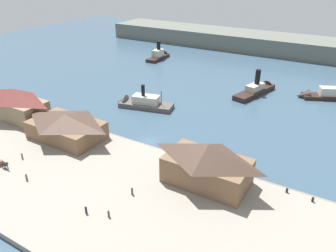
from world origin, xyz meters
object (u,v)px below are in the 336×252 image
pedestrian_standing_center (86,210)px  ferry_outer_harbor (258,89)px  pedestrian_walking_west (26,177)px  pedestrian_near_west_shed (109,214)px  ferry_shed_east_terminal (15,103)px  pedestrian_walking_east (132,191)px  ferry_shed_customs_shed (207,163)px  ferry_approaching_west (160,55)px  pedestrian_near_cart (22,156)px  mooring_post_east (287,190)px  ferry_shed_central_terminal (66,126)px  mooring_post_center_east (313,200)px  ferry_moored_west (329,95)px  ferry_departing_north (140,103)px

pedestrian_standing_center → ferry_outer_harbor: ferry_outer_harbor is taller
pedestrian_walking_west → pedestrian_near_west_shed: pedestrian_walking_west is taller
ferry_shed_east_terminal → pedestrian_walking_east: bearing=-13.1°
ferry_shed_customs_shed → ferry_approaching_west: ferry_shed_customs_shed is taller
pedestrian_near_cart → pedestrian_near_west_shed: bearing=-9.1°
ferry_shed_east_terminal → ferry_outer_harbor: 77.61m
ferry_shed_customs_shed → pedestrian_standing_center: 24.20m
mooring_post_east → ferry_outer_harbor: (-21.93, 53.37, -0.21)m
pedestrian_walking_east → pedestrian_standing_center: bearing=-114.2°
pedestrian_walking_west → pedestrian_walking_east: size_ratio=0.95×
ferry_shed_customs_shed → ferry_approaching_west: size_ratio=1.05×
pedestrian_standing_center → pedestrian_walking_east: (3.78, 8.42, 0.00)m
ferry_shed_customs_shed → pedestrian_walking_west: bearing=-150.1°
ferry_shed_central_terminal → pedestrian_walking_west: bearing=-69.3°
pedestrian_near_west_shed → ferry_outer_harbor: size_ratio=0.07×
ferry_shed_customs_shed → pedestrian_near_west_shed: size_ratio=11.10×
pedestrian_standing_center → ferry_shed_east_terminal: bearing=156.2°
mooring_post_center_east → pedestrian_standing_center: bearing=-144.7°
pedestrian_walking_west → ferry_moored_west: size_ratio=0.07×
pedestrian_walking_west → pedestrian_near_cart: (-7.70, 4.85, -0.01)m
pedestrian_standing_center → pedestrian_near_west_shed: size_ratio=1.08×
ferry_moored_west → ferry_outer_harbor: size_ratio=1.09×
mooring_post_east → ferry_approaching_west: bearing=135.5°
mooring_post_east → ferry_moored_west: 60.17m
ferry_departing_north → ferry_moored_west: ferry_departing_north is taller
ferry_shed_customs_shed → pedestrian_standing_center: bearing=-126.5°
ferry_moored_west → ferry_approaching_west: bearing=169.4°
pedestrian_near_cart → ferry_approaching_west: (-21.75, 92.46, -0.23)m
ferry_shed_customs_shed → ferry_approaching_west: bearing=127.6°
pedestrian_standing_center → pedestrian_near_cart: size_ratio=1.05×
mooring_post_east → ferry_outer_harbor: size_ratio=0.04×
ferry_moored_west → pedestrian_standing_center: bearing=-109.0°
mooring_post_east → ferry_approaching_west: (-75.64, 74.31, 0.03)m
pedestrian_near_west_shed → mooring_post_center_east: (29.64, 22.47, -0.24)m
pedestrian_near_cart → pedestrian_walking_east: size_ratio=0.94×
ferry_shed_east_terminal → ferry_moored_west: bearing=41.2°
ferry_departing_north → mooring_post_center_east: bearing=-22.2°
pedestrian_walking_west → mooring_post_east: bearing=26.5°
mooring_post_center_east → ferry_outer_harbor: bearing=116.4°
pedestrian_near_cart → ferry_outer_harbor: size_ratio=0.07×
ferry_outer_harbor → ferry_shed_central_terminal: bearing=-117.6°
pedestrian_near_west_shed → ferry_departing_north: (-25.31, 44.92, -0.57)m
pedestrian_standing_center → pedestrian_walking_east: pedestrian_walking_east is taller
pedestrian_walking_east → mooring_post_center_east: 33.58m
pedestrian_walking_east → ferry_moored_west: (25.20, 75.86, -0.61)m
pedestrian_walking_west → mooring_post_east: pedestrian_walking_west is taller
ferry_shed_customs_shed → ferry_outer_harbor: bearing=97.1°
ferry_shed_east_terminal → pedestrian_near_west_shed: 52.16m
pedestrian_walking_east → ferry_approaching_west: ferry_approaching_west is taller
pedestrian_standing_center → pedestrian_walking_east: size_ratio=0.99×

